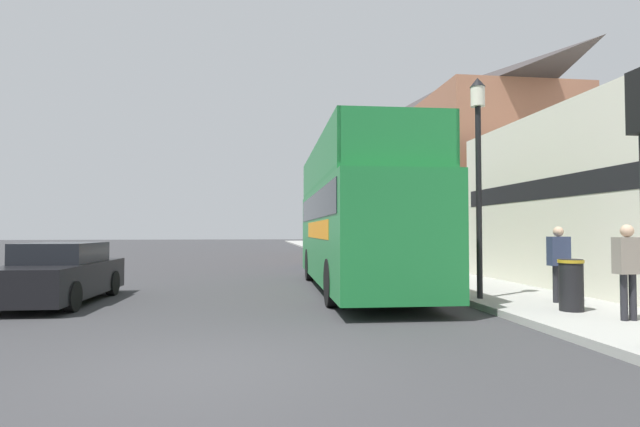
% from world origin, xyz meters
% --- Properties ---
extents(ground_plane, '(144.00, 144.00, 0.00)m').
position_xyz_m(ground_plane, '(0.00, 21.00, 0.00)').
color(ground_plane, '#333335').
extents(sidewalk, '(2.93, 108.00, 0.14)m').
position_xyz_m(sidewalk, '(6.80, 18.00, 0.07)').
color(sidewalk, '#999993').
rests_on(sidewalk, ground_plane).
extents(brick_terrace_rear, '(6.00, 21.00, 10.09)m').
position_xyz_m(brick_terrace_rear, '(11.27, 22.46, 5.05)').
color(brick_terrace_rear, '#9E664C').
rests_on(brick_terrace_rear, ground_plane).
extents(tour_bus, '(2.69, 9.95, 4.06)m').
position_xyz_m(tour_bus, '(3.48, 7.72, 1.85)').
color(tour_bus, '#1E7A38').
rests_on(tour_bus, ground_plane).
extents(parked_car_ahead_of_bus, '(1.90, 4.32, 1.45)m').
position_xyz_m(parked_car_ahead_of_bus, '(4.23, 16.17, 0.68)').
color(parked_car_ahead_of_bus, navy).
rests_on(parked_car_ahead_of_bus, ground_plane).
extents(parked_car_far_side, '(1.86, 4.38, 1.40)m').
position_xyz_m(parked_car_far_side, '(-3.88, 6.15, 0.66)').
color(parked_car_far_side, black).
rests_on(parked_car_far_side, ground_plane).
extents(pedestrian_nearest, '(0.43, 0.24, 1.65)m').
position_xyz_m(pedestrian_nearest, '(6.98, 1.67, 1.13)').
color(pedestrian_nearest, '#232328').
rests_on(pedestrian_nearest, sidewalk).
extents(pedestrian_second, '(0.43, 0.23, 1.63)m').
position_xyz_m(pedestrian_second, '(7.10, 3.83, 1.12)').
color(pedestrian_second, '#232328').
rests_on(pedestrian_second, sidewalk).
extents(lamp_post_nearest, '(0.35, 0.35, 5.08)m').
position_xyz_m(lamp_post_nearest, '(5.71, 4.67, 3.61)').
color(lamp_post_nearest, black).
rests_on(lamp_post_nearest, sidewalk).
extents(lamp_post_second, '(0.35, 0.35, 4.48)m').
position_xyz_m(lamp_post_second, '(5.99, 12.61, 3.24)').
color(lamp_post_second, black).
rests_on(lamp_post_second, sidewalk).
extents(litter_bin, '(0.48, 0.48, 0.99)m').
position_xyz_m(litter_bin, '(6.65, 2.75, 0.67)').
color(litter_bin, black).
rests_on(litter_bin, sidewalk).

